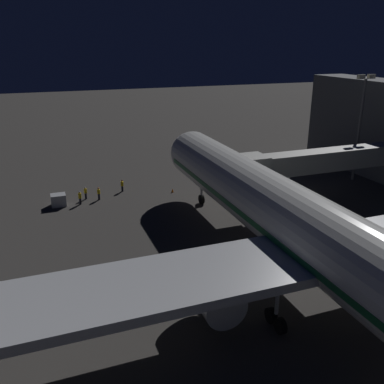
{
  "coord_description": "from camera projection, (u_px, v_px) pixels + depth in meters",
  "views": [
    {
      "loc": [
        18.96,
        30.34,
        19.91
      ],
      "look_at": [
        3.0,
        -12.42,
        3.5
      ],
      "focal_mm": 39.1,
      "sensor_mm": 36.0,
      "label": 1
    }
  ],
  "objects": [
    {
      "name": "ground_plane",
      "position": [
        267.0,
        264.0,
        39.72
      ],
      "size": [
        320.0,
        320.0,
        0.0
      ],
      "primitive_type": "plane",
      "color": "#383533"
    },
    {
      "name": "airliner_at_gate",
      "position": [
        325.0,
        244.0,
        30.98
      ],
      "size": [
        52.91,
        62.89,
        17.95
      ],
      "color": "silver",
      "rests_on": "ground_plane"
    },
    {
      "name": "jet_bridge",
      "position": [
        317.0,
        161.0,
        52.0
      ],
      "size": [
        24.86,
        3.4,
        7.47
      ],
      "color": "#9E9E99",
      "rests_on": "ground_plane"
    },
    {
      "name": "apron_floodlight_mast",
      "position": [
        360.0,
        120.0,
        61.09
      ],
      "size": [
        2.9,
        0.5,
        15.61
      ],
      "color": "#59595E",
      "rests_on": "ground_plane"
    },
    {
      "name": "baggage_container_near_belt",
      "position": [
        59.0,
        200.0,
        53.74
      ],
      "size": [
        1.84,
        1.57,
        1.52
      ],
      "primitive_type": "cube",
      "color": "#B7BABF",
      "rests_on": "ground_plane"
    },
    {
      "name": "ground_crew_near_nose_gear",
      "position": [
        86.0,
        192.0,
        55.92
      ],
      "size": [
        0.4,
        0.4,
        1.73
      ],
      "color": "black",
      "rests_on": "ground_plane"
    },
    {
      "name": "ground_crew_marshaller_fwd",
      "position": [
        99.0,
        193.0,
        55.67
      ],
      "size": [
        0.4,
        0.4,
        1.72
      ],
      "color": "black",
      "rests_on": "ground_plane"
    },
    {
      "name": "ground_crew_under_port_wing",
      "position": [
        80.0,
        197.0,
        54.06
      ],
      "size": [
        0.4,
        0.4,
        1.82
      ],
      "color": "black",
      "rests_on": "ground_plane"
    },
    {
      "name": "ground_crew_by_tug",
      "position": [
        122.0,
        185.0,
        58.78
      ],
      "size": [
        0.4,
        0.4,
        1.71
      ],
      "color": "black",
      "rests_on": "ground_plane"
    },
    {
      "name": "traffic_cone_nose_port",
      "position": [
        202.0,
        187.0,
        60.12
      ],
      "size": [
        0.36,
        0.36,
        0.55
      ],
      "primitive_type": "cone",
      "color": "orange",
      "rests_on": "ground_plane"
    },
    {
      "name": "traffic_cone_nose_starboard",
      "position": [
        172.0,
        190.0,
        58.67
      ],
      "size": [
        0.36,
        0.36,
        0.55
      ],
      "primitive_type": "cone",
      "color": "orange",
      "rests_on": "ground_plane"
    }
  ]
}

